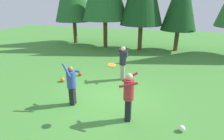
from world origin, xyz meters
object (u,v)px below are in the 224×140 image
Objects in this scene: person_catcher at (129,93)px; ball_white at (182,128)px; person_bystander at (123,60)px; ball_orange at (63,79)px; frisbee at (112,65)px; ball_red at (80,74)px; person_thrower at (71,82)px.

person_catcher is 1.95m from ball_white.
person_bystander is 3.16m from ball_orange.
frisbee reaches higher than ball_red.
person_thrower is at bearing 172.09° from ball_white.
ball_white is at bearing 30.82° from person_bystander.
person_bystander is at bearing 21.20° from ball_orange.
frisbee is (-0.55, -0.05, 0.92)m from person_catcher.
person_thrower is at bearing -50.61° from ball_orange.
ball_white is (2.27, -0.07, -1.83)m from frisbee.
person_catcher is 4.50× the size of frisbee.
frisbee is (0.40, -3.41, 0.90)m from person_bystander.
frisbee is at bearing -0.00° from person_bystander.
person_thrower reaches higher than ball_red.
person_catcher is at bearing -30.99° from ball_orange.
person_bystander is at bearing -79.36° from person_catcher.
person_bystander is (-0.95, 3.36, 0.02)m from person_catcher.
frisbee reaches higher than ball_white.
ball_red is (-1.00, 2.79, -0.83)m from person_thrower.
ball_red is (-2.72, 3.28, -1.84)m from frisbee.
ball_orange is at bearing 144.31° from frisbee.
frisbee reaches higher than ball_orange.
ball_white is 1.06× the size of ball_red.
person_catcher is at bearing 176.04° from ball_white.
ball_white is at bearing -1.76° from frisbee.
ball_orange is (-5.49, 2.38, 0.01)m from ball_white.
ball_orange reaches higher than ball_red.
person_catcher is 7.38× the size of ball_orange.
person_thrower is at bearing -16.04° from person_catcher.
person_bystander is 4.58× the size of frisbee.
person_catcher is at bearing 9.06° from person_bystander.
person_bystander is 9.12× the size of ball_red.
person_catcher is 8.42× the size of ball_white.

